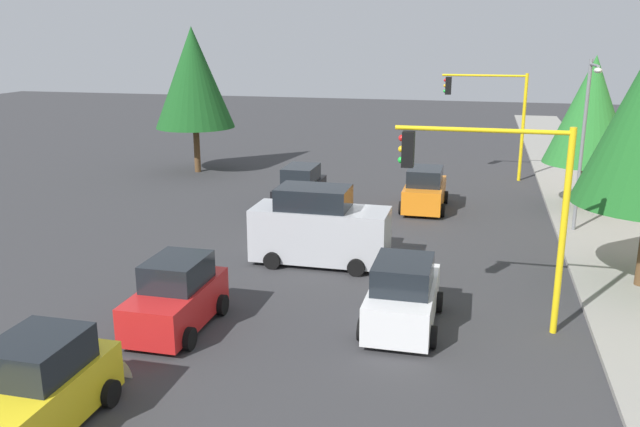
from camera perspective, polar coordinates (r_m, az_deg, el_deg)
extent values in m
plane|color=#353538|center=(25.32, 1.22, -2.85)|extent=(120.00, 120.00, 0.00)
cube|color=gray|center=(30.01, 23.42, -1.07)|extent=(80.00, 4.00, 0.15)
cube|color=silver|center=(15.95, -20.16, -15.31)|extent=(2.20, 0.36, 0.01)
cone|color=silver|center=(16.89, -17.68, -13.28)|extent=(0.01, 1.10, 1.10)
cylinder|color=yellow|center=(18.35, 20.40, -1.70)|extent=(0.18, 0.18, 5.64)
cylinder|color=yellow|center=(17.65, 13.91, 7.06)|extent=(0.12, 4.50, 0.12)
cube|color=black|center=(17.84, 7.69, 5.57)|extent=(0.36, 0.32, 0.96)
sphere|color=red|center=(17.81, 7.14, 6.55)|extent=(0.18, 0.18, 0.18)
sphere|color=yellow|center=(17.86, 7.11, 5.60)|extent=(0.18, 0.18, 0.18)
sphere|color=green|center=(17.91, 7.08, 4.65)|extent=(0.18, 0.18, 0.18)
cylinder|color=yellow|center=(37.88, 17.26, 7.13)|extent=(0.18, 0.18, 5.90)
cylinder|color=yellow|center=(37.55, 14.11, 11.59)|extent=(0.12, 4.50, 0.12)
cube|color=black|center=(37.63, 11.13, 10.87)|extent=(0.36, 0.32, 0.96)
sphere|color=red|center=(37.62, 10.87, 11.34)|extent=(0.18, 0.18, 0.18)
sphere|color=yellow|center=(37.64, 10.85, 10.89)|extent=(0.18, 0.18, 0.18)
sphere|color=green|center=(37.67, 10.83, 10.44)|extent=(0.18, 0.18, 0.18)
cylinder|color=slate|center=(28.12, 21.86, 5.24)|extent=(0.14, 0.14, 7.00)
cylinder|color=slate|center=(26.91, 22.81, 11.83)|extent=(1.80, 0.10, 0.10)
ellipsoid|color=silver|center=(26.03, 23.07, 11.40)|extent=(0.56, 0.28, 0.20)
cylinder|color=brown|center=(39.54, -10.68, 5.64)|extent=(0.36, 0.36, 2.86)
cone|color=#19511E|center=(39.08, -10.98, 11.55)|extent=(4.58, 4.58, 5.72)
cylinder|color=brown|center=(32.55, 21.95, 2.34)|extent=(0.36, 0.36, 2.42)
cone|color=#28752D|center=(32.02, 22.56, 8.32)|extent=(3.87, 3.87, 4.83)
cube|color=#B2B5BA|center=(23.14, 0.03, -1.77)|extent=(1.90, 4.80, 1.85)
cube|color=black|center=(22.85, -0.55, 1.40)|extent=(1.67, 2.50, 0.76)
cylinder|color=black|center=(24.04, 4.06, -3.13)|extent=(0.20, 0.60, 0.60)
cylinder|color=black|center=(22.16, 3.16, -4.73)|extent=(0.20, 0.60, 0.60)
cylinder|color=black|center=(24.68, -2.77, -2.61)|extent=(0.20, 0.60, 0.60)
cylinder|color=black|center=(22.85, -4.21, -4.12)|extent=(0.20, 0.60, 0.60)
cube|color=orange|center=(30.96, 9.10, 1.67)|extent=(4.05, 1.73, 1.05)
cube|color=black|center=(30.57, 9.14, 3.23)|extent=(2.11, 1.52, 0.76)
cylinder|color=black|center=(32.35, 7.64, 1.60)|extent=(0.60, 0.20, 0.60)
cylinder|color=black|center=(32.22, 10.90, 1.40)|extent=(0.60, 0.20, 0.60)
cylinder|color=black|center=(29.93, 7.10, 0.50)|extent=(0.60, 0.20, 0.60)
cylinder|color=black|center=(29.78, 10.63, 0.28)|extent=(0.60, 0.20, 0.60)
cube|color=yellow|center=(15.06, -23.44, -14.60)|extent=(3.65, 1.80, 1.05)
cube|color=black|center=(14.77, -23.39, -11.22)|extent=(1.90, 1.58, 0.76)
cylinder|color=black|center=(15.54, -17.81, -14.70)|extent=(0.60, 0.20, 0.60)
cylinder|color=black|center=(16.55, -23.64, -13.35)|extent=(0.60, 0.20, 0.60)
cube|color=white|center=(18.53, 7.23, -7.66)|extent=(3.87, 1.75, 1.05)
cube|color=black|center=(18.02, 7.26, -5.25)|extent=(2.01, 1.54, 0.76)
cylinder|color=black|center=(19.89, 4.91, -7.17)|extent=(0.60, 0.20, 0.60)
cylinder|color=black|center=(19.72, 10.33, -7.57)|extent=(0.60, 0.20, 0.60)
cylinder|color=black|center=(17.72, 3.68, -10.06)|extent=(0.60, 0.20, 0.60)
cylinder|color=black|center=(17.53, 9.81, -10.56)|extent=(0.60, 0.20, 0.60)
cube|color=red|center=(18.65, -12.43, -7.76)|extent=(3.64, 1.65, 1.05)
cube|color=black|center=(18.47, -12.34, -4.96)|extent=(1.89, 1.46, 0.76)
cylinder|color=black|center=(17.53, -11.33, -10.65)|extent=(0.60, 0.20, 0.60)
cylinder|color=black|center=(18.30, -16.45, -9.84)|extent=(0.60, 0.20, 0.60)
cylinder|color=black|center=(19.40, -8.52, -7.88)|extent=(0.60, 0.20, 0.60)
cylinder|color=black|center=(20.10, -13.25, -7.29)|extent=(0.60, 0.20, 0.60)
cube|color=black|center=(30.69, -1.76, 1.73)|extent=(4.07, 1.61, 1.05)
cube|color=black|center=(30.68, -1.67, 3.46)|extent=(2.12, 1.42, 0.76)
cylinder|color=black|center=(29.38, -0.79, 0.34)|extent=(0.60, 0.20, 0.60)
cylinder|color=black|center=(29.85, -4.00, 0.54)|extent=(0.60, 0.20, 0.60)
cylinder|color=black|center=(31.76, 0.36, 1.48)|extent=(0.60, 0.20, 0.60)
cylinder|color=black|center=(32.19, -2.64, 1.65)|extent=(0.60, 0.20, 0.60)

